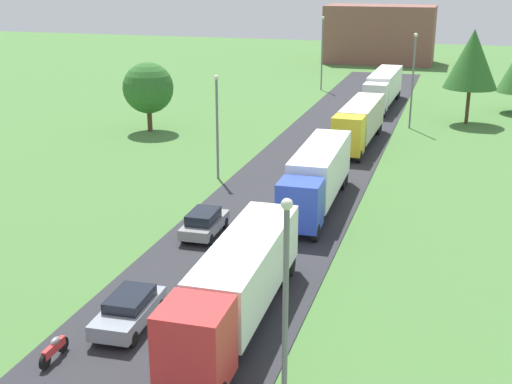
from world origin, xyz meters
TOP-DOWN VIEW (x-y plane):
  - road at (0.00, 24.50)m, footprint 10.00×140.00m
  - lane_marking_centre at (0.00, 20.12)m, footprint 0.16×121.04m
  - truck_lead at (2.34, 16.60)m, footprint 2.73×12.92m
  - truck_second at (2.42, 32.90)m, footprint 2.71×12.60m
  - truck_third at (2.57, 50.07)m, footprint 2.77×12.74m
  - truck_fourth at (2.50, 68.79)m, footprint 2.82×14.06m
  - car_second at (-2.13, 15.16)m, footprint 2.04×4.38m
  - car_third at (-2.78, 26.02)m, footprint 1.87×4.15m
  - motorcycle_courier at (-3.73, 11.83)m, footprint 0.28×1.94m
  - lamppost_lead at (6.19, 9.54)m, footprint 0.36×0.36m
  - lamppost_second at (-5.90, 37.08)m, footprint 0.36×0.36m
  - lamppost_third at (6.34, 58.21)m, footprint 0.36×0.36m
  - lamppost_fourth at (-6.34, 77.57)m, footprint 0.36×0.36m
  - tree_pine at (-17.35, 49.85)m, footprint 4.77×4.77m
  - tree_elm at (11.62, 61.91)m, footprint 5.21×5.21m
  - distant_building at (-2.62, 106.66)m, footprint 17.43×8.98m

SIDE VIEW (x-z plane):
  - road at x=0.00m, z-range 0.00..0.06m
  - lane_marking_centre at x=0.00m, z-range 0.06..0.07m
  - motorcycle_courier at x=-3.73m, z-range 0.09..1.00m
  - car_second at x=-2.13m, z-range 0.11..1.55m
  - car_third at x=-2.78m, z-range 0.09..1.60m
  - truck_lead at x=2.34m, z-range 0.33..3.84m
  - truck_third at x=2.57m, z-range 0.35..3.91m
  - truck_second at x=2.42m, z-range 0.32..4.08m
  - truck_fourth at x=2.50m, z-range 0.34..4.06m
  - tree_pine at x=-17.35m, z-range 0.87..7.41m
  - lamppost_second at x=-5.90m, z-range 0.47..8.12m
  - distant_building at x=-2.62m, z-range 0.00..9.18m
  - lamppost_lead at x=6.19m, z-range 0.48..8.99m
  - lamppost_third at x=6.34m, z-range 0.49..9.58m
  - lamppost_fourth at x=-6.34m, z-range 0.49..9.68m
  - tree_elm at x=11.62m, z-range 1.77..11.08m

